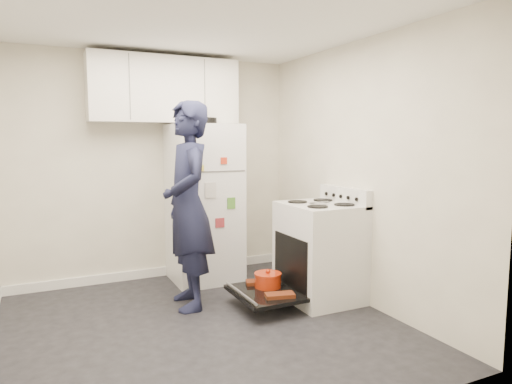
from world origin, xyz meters
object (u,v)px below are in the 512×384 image
refrigerator (204,202)px  person (188,205)px  electric_range (319,253)px  open_oven_door (266,288)px

refrigerator → person: bearing=-119.3°
electric_range → person: size_ratio=0.57×
electric_range → refrigerator: (-0.79, 1.10, 0.41)m
electric_range → person: person is taller
refrigerator → open_oven_door: bearing=-77.5°
open_oven_door → refrigerator: refrigerator is taller
refrigerator → electric_range: bearing=-54.2°
open_oven_door → person: size_ratio=0.36×
electric_range → open_oven_door: bearing=176.2°
open_oven_door → electric_range: bearing=-3.8°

